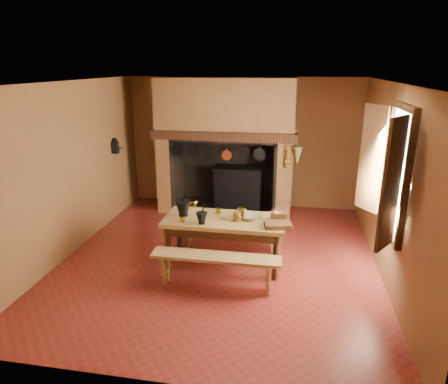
{
  "coord_description": "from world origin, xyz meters",
  "views": [
    {
      "loc": [
        1.09,
        -5.82,
        3.05
      ],
      "look_at": [
        0.01,
        0.3,
        1.05
      ],
      "focal_mm": 32.0,
      "sensor_mm": 36.0,
      "label": 1
    }
  ],
  "objects_px": {
    "mixing_bowl": "(250,217)",
    "iron_range": "(239,187)",
    "coffee_grinder": "(241,213)",
    "wicker_basket": "(279,216)",
    "work_table": "(224,226)",
    "bench_front": "(216,264)"
  },
  "relations": [
    {
      "from": "iron_range",
      "to": "work_table",
      "type": "bearing_deg",
      "value": -86.72
    },
    {
      "from": "coffee_grinder",
      "to": "wicker_basket",
      "type": "xyz_separation_m",
      "value": [
        0.57,
        0.01,
        -0.01
      ]
    },
    {
      "from": "coffee_grinder",
      "to": "wicker_basket",
      "type": "distance_m",
      "value": 0.57
    },
    {
      "from": "iron_range",
      "to": "bench_front",
      "type": "bearing_deg",
      "value": -87.39
    },
    {
      "from": "bench_front",
      "to": "mixing_bowl",
      "type": "height_order",
      "value": "mixing_bowl"
    },
    {
      "from": "wicker_basket",
      "to": "iron_range",
      "type": "bearing_deg",
      "value": 108.91
    },
    {
      "from": "mixing_bowl",
      "to": "iron_range",
      "type": "bearing_deg",
      "value": 101.53
    },
    {
      "from": "iron_range",
      "to": "mixing_bowl",
      "type": "distance_m",
      "value": 2.7
    },
    {
      "from": "work_table",
      "to": "bench_front",
      "type": "xyz_separation_m",
      "value": [
        -0.0,
        -0.69,
        -0.29
      ]
    },
    {
      "from": "work_table",
      "to": "bench_front",
      "type": "bearing_deg",
      "value": -90.0
    },
    {
      "from": "iron_range",
      "to": "coffee_grinder",
      "type": "xyz_separation_m",
      "value": [
        0.4,
        -2.6,
        0.39
      ]
    },
    {
      "from": "coffee_grinder",
      "to": "bench_front",
      "type": "bearing_deg",
      "value": -97.58
    },
    {
      "from": "work_table",
      "to": "coffee_grinder",
      "type": "relative_size",
      "value": 8.76
    },
    {
      "from": "bench_front",
      "to": "coffee_grinder",
      "type": "distance_m",
      "value": 0.94
    },
    {
      "from": "iron_range",
      "to": "work_table",
      "type": "xyz_separation_m",
      "value": [
        0.15,
        -2.67,
        0.19
      ]
    },
    {
      "from": "mixing_bowl",
      "to": "wicker_basket",
      "type": "relative_size",
      "value": 1.23
    },
    {
      "from": "iron_range",
      "to": "coffee_grinder",
      "type": "relative_size",
      "value": 7.62
    },
    {
      "from": "bench_front",
      "to": "mixing_bowl",
      "type": "bearing_deg",
      "value": 62.4
    },
    {
      "from": "coffee_grinder",
      "to": "mixing_bowl",
      "type": "height_order",
      "value": "coffee_grinder"
    },
    {
      "from": "bench_front",
      "to": "coffee_grinder",
      "type": "xyz_separation_m",
      "value": [
        0.25,
        0.76,
        0.49
      ]
    },
    {
      "from": "work_table",
      "to": "mixing_bowl",
      "type": "bearing_deg",
      "value": 6.42
    },
    {
      "from": "coffee_grinder",
      "to": "wicker_basket",
      "type": "bearing_deg",
      "value": 11.37
    }
  ]
}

